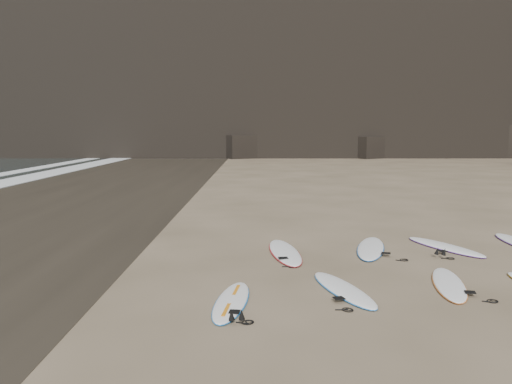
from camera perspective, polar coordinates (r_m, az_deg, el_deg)
ground at (r=10.86m, az=22.81°, el=-9.73°), size 240.00×240.00×0.00m
wet_sand at (r=21.67m, az=-24.20°, el=-1.59°), size 12.00×200.00×0.01m
surfboard_0 at (r=9.03m, az=-2.82°, el=-12.32°), size 0.80×2.25×0.08m
surfboard_1 at (r=9.80m, az=9.95°, el=-10.84°), size 1.22×2.41×0.08m
surfboard_2 at (r=10.67m, az=21.18°, el=-9.72°), size 1.07×2.38×0.08m
surfboard_5 at (r=12.45m, az=3.31°, el=-6.82°), size 0.95×2.78×0.10m
surfboard_6 at (r=13.17m, az=12.98°, el=-6.23°), size 1.34×2.74×0.10m
surfboard_7 at (r=13.89m, az=20.78°, el=-5.83°), size 1.64×2.54×0.09m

